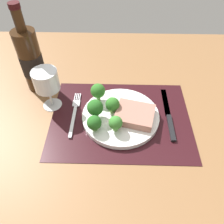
{
  "coord_description": "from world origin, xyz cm",
  "views": [
    {
      "loc": [
        -1.49,
        -47.07,
        54.17
      ],
      "look_at": [
        -2.76,
        0.96,
        1.9
      ],
      "focal_mm": 35.92,
      "sensor_mm": 36.0,
      "label": 1
    }
  ],
  "objects_px": {
    "plate": "(121,116)",
    "wine_glass": "(46,82)",
    "steak": "(135,115)",
    "fork": "(74,113)",
    "wine_bottle": "(31,60)",
    "knife": "(169,117)"
  },
  "relations": [
    {
      "from": "knife",
      "to": "plate",
      "type": "bearing_deg",
      "value": -174.62
    },
    {
      "from": "plate",
      "to": "fork",
      "type": "distance_m",
      "value": 0.15
    },
    {
      "from": "knife",
      "to": "wine_bottle",
      "type": "relative_size",
      "value": 0.77
    },
    {
      "from": "plate",
      "to": "wine_glass",
      "type": "xyz_separation_m",
      "value": [
        -0.23,
        0.05,
        0.09
      ]
    },
    {
      "from": "plate",
      "to": "wine_glass",
      "type": "height_order",
      "value": "wine_glass"
    },
    {
      "from": "plate",
      "to": "knife",
      "type": "xyz_separation_m",
      "value": [
        0.15,
        0.01,
        -0.0
      ]
    },
    {
      "from": "fork",
      "to": "wine_bottle",
      "type": "bearing_deg",
      "value": 138.68
    },
    {
      "from": "steak",
      "to": "fork",
      "type": "distance_m",
      "value": 0.2
    },
    {
      "from": "knife",
      "to": "wine_bottle",
      "type": "distance_m",
      "value": 0.49
    },
    {
      "from": "knife",
      "to": "wine_glass",
      "type": "bearing_deg",
      "value": 176.14
    },
    {
      "from": "fork",
      "to": "wine_bottle",
      "type": "height_order",
      "value": "wine_bottle"
    },
    {
      "from": "plate",
      "to": "wine_glass",
      "type": "relative_size",
      "value": 1.74
    },
    {
      "from": "plate",
      "to": "steak",
      "type": "height_order",
      "value": "steak"
    },
    {
      "from": "wine_glass",
      "to": "wine_bottle",
      "type": "bearing_deg",
      "value": 125.9
    },
    {
      "from": "knife",
      "to": "wine_bottle",
      "type": "bearing_deg",
      "value": 165.63
    },
    {
      "from": "plate",
      "to": "wine_bottle",
      "type": "height_order",
      "value": "wine_bottle"
    },
    {
      "from": "plate",
      "to": "wine_glass",
      "type": "distance_m",
      "value": 0.25
    },
    {
      "from": "plate",
      "to": "knife",
      "type": "distance_m",
      "value": 0.15
    },
    {
      "from": "plate",
      "to": "steak",
      "type": "relative_size",
      "value": 2.11
    },
    {
      "from": "plate",
      "to": "steak",
      "type": "distance_m",
      "value": 0.05
    },
    {
      "from": "knife",
      "to": "wine_glass",
      "type": "height_order",
      "value": "wine_glass"
    },
    {
      "from": "knife",
      "to": "wine_glass",
      "type": "xyz_separation_m",
      "value": [
        -0.38,
        0.05,
        0.09
      ]
    }
  ]
}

